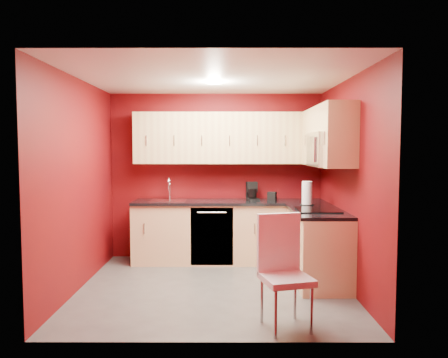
{
  "coord_description": "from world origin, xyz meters",
  "views": [
    {
      "loc": [
        0.13,
        -5.16,
        1.67
      ],
      "look_at": [
        0.12,
        0.55,
        1.27
      ],
      "focal_mm": 35.0,
      "sensor_mm": 36.0,
      "label": 1
    }
  ],
  "objects_px": {
    "sink": "(168,198)",
    "napkin_holder": "(272,196)",
    "microwave": "(328,150)",
    "coffee_maker": "(253,191)",
    "paper_towel": "(307,193)",
    "dining_chair": "(286,273)"
  },
  "relations": [
    {
      "from": "coffee_maker",
      "to": "napkin_holder",
      "type": "xyz_separation_m",
      "value": [
        0.27,
        -0.12,
        -0.07
      ]
    },
    {
      "from": "microwave",
      "to": "sink",
      "type": "xyz_separation_m",
      "value": [
        -2.09,
        1.0,
        -0.72
      ]
    },
    {
      "from": "coffee_maker",
      "to": "paper_towel",
      "type": "bearing_deg",
      "value": -54.99
    },
    {
      "from": "coffee_maker",
      "to": "sink",
      "type": "bearing_deg",
      "value": 168.96
    },
    {
      "from": "paper_towel",
      "to": "dining_chair",
      "type": "height_order",
      "value": "paper_towel"
    },
    {
      "from": "coffee_maker",
      "to": "dining_chair",
      "type": "distance_m",
      "value": 2.54
    },
    {
      "from": "coffee_maker",
      "to": "napkin_holder",
      "type": "relative_size",
      "value": 2.04
    },
    {
      "from": "napkin_holder",
      "to": "sink",
      "type": "bearing_deg",
      "value": 178.37
    },
    {
      "from": "sink",
      "to": "paper_towel",
      "type": "relative_size",
      "value": 1.62
    },
    {
      "from": "coffee_maker",
      "to": "paper_towel",
      "type": "xyz_separation_m",
      "value": [
        0.69,
        -0.59,
        0.03
      ]
    },
    {
      "from": "microwave",
      "to": "dining_chair",
      "type": "xyz_separation_m",
      "value": [
        -0.69,
        -1.4,
        -1.13
      ]
    },
    {
      "from": "napkin_holder",
      "to": "dining_chair",
      "type": "bearing_deg",
      "value": -92.91
    },
    {
      "from": "sink",
      "to": "coffee_maker",
      "type": "xyz_separation_m",
      "value": [
        1.25,
        0.08,
        0.1
      ]
    },
    {
      "from": "paper_towel",
      "to": "dining_chair",
      "type": "bearing_deg",
      "value": -105.97
    },
    {
      "from": "paper_towel",
      "to": "napkin_holder",
      "type": "bearing_deg",
      "value": 131.94
    },
    {
      "from": "sink",
      "to": "dining_chair",
      "type": "height_order",
      "value": "sink"
    },
    {
      "from": "coffee_maker",
      "to": "microwave",
      "type": "bearing_deg",
      "value": -66.56
    },
    {
      "from": "microwave",
      "to": "paper_towel",
      "type": "relative_size",
      "value": 2.37
    },
    {
      "from": "microwave",
      "to": "sink",
      "type": "bearing_deg",
      "value": 154.4
    },
    {
      "from": "sink",
      "to": "napkin_holder",
      "type": "bearing_deg",
      "value": -1.63
    },
    {
      "from": "microwave",
      "to": "napkin_holder",
      "type": "relative_size",
      "value": 5.84
    },
    {
      "from": "napkin_holder",
      "to": "coffee_maker",
      "type": "bearing_deg",
      "value": 156.03
    }
  ]
}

